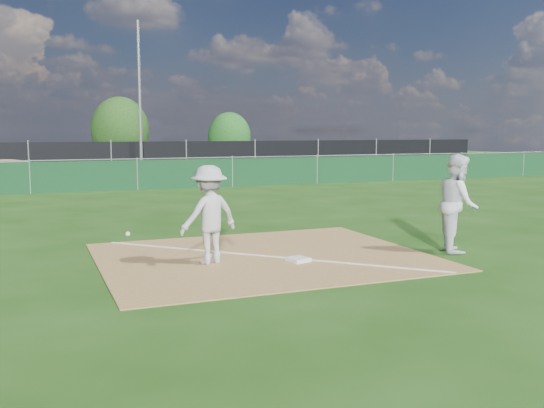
{
  "coord_description": "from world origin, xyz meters",
  "views": [
    {
      "loc": [
        -4.04,
        -9.45,
        2.36
      ],
      "look_at": [
        0.17,
        1.0,
        1.0
      ],
      "focal_mm": 40.0,
      "sensor_mm": 36.0,
      "label": 1
    }
  ],
  "objects_px": {
    "light_pole": "(140,99)",
    "tree_right": "(229,137)",
    "play_at_first": "(209,215)",
    "tree_mid": "(120,130)",
    "first_base": "(298,259)",
    "car_left": "(14,161)",
    "car_mid": "(99,159)",
    "car_right": "(188,158)",
    "runner": "(458,203)"
  },
  "relations": [
    {
      "from": "car_left",
      "to": "car_mid",
      "type": "xyz_separation_m",
      "value": [
        4.59,
        1.28,
        -0.04
      ]
    },
    {
      "from": "first_base",
      "to": "tree_right",
      "type": "height_order",
      "value": "tree_right"
    },
    {
      "from": "car_mid",
      "to": "car_right",
      "type": "height_order",
      "value": "car_right"
    },
    {
      "from": "play_at_first",
      "to": "car_left",
      "type": "xyz_separation_m",
      "value": [
        -3.61,
        25.77,
        -0.17
      ]
    },
    {
      "from": "first_base",
      "to": "tree_mid",
      "type": "height_order",
      "value": "tree_mid"
    },
    {
      "from": "first_base",
      "to": "tree_mid",
      "type": "bearing_deg",
      "value": 87.24
    },
    {
      "from": "play_at_first",
      "to": "tree_mid",
      "type": "bearing_deg",
      "value": 84.59
    },
    {
      "from": "play_at_first",
      "to": "tree_right",
      "type": "bearing_deg",
      "value": 71.42
    },
    {
      "from": "play_at_first",
      "to": "runner",
      "type": "height_order",
      "value": "runner"
    },
    {
      "from": "light_pole",
      "to": "runner",
      "type": "xyz_separation_m",
      "value": [
        2.2,
        -22.64,
        -3.04
      ]
    },
    {
      "from": "car_left",
      "to": "car_right",
      "type": "distance_m",
      "value": 9.78
    },
    {
      "from": "light_pole",
      "to": "tree_mid",
      "type": "xyz_separation_m",
      "value": [
        0.54,
        11.3,
        -1.57
      ]
    },
    {
      "from": "runner",
      "to": "tree_right",
      "type": "distance_m",
      "value": 34.21
    },
    {
      "from": "runner",
      "to": "car_right",
      "type": "relative_size",
      "value": 0.4
    },
    {
      "from": "tree_right",
      "to": "light_pole",
      "type": "bearing_deg",
      "value": -127.55
    },
    {
      "from": "runner",
      "to": "tree_right",
      "type": "bearing_deg",
      "value": 18.67
    },
    {
      "from": "light_pole",
      "to": "play_at_first",
      "type": "distance_m",
      "value": 22.28
    },
    {
      "from": "play_at_first",
      "to": "car_left",
      "type": "distance_m",
      "value": 26.02
    },
    {
      "from": "car_left",
      "to": "car_right",
      "type": "height_order",
      "value": "car_left"
    },
    {
      "from": "car_right",
      "to": "tree_mid",
      "type": "bearing_deg",
      "value": 19.32
    },
    {
      "from": "tree_right",
      "to": "car_left",
      "type": "bearing_deg",
      "value": -154.1
    },
    {
      "from": "light_pole",
      "to": "car_left",
      "type": "xyz_separation_m",
      "value": [
        -6.22,
        3.86,
        -3.28
      ]
    },
    {
      "from": "first_base",
      "to": "car_left",
      "type": "distance_m",
      "value": 26.75
    },
    {
      "from": "car_mid",
      "to": "car_right",
      "type": "distance_m",
      "value": 5.29
    },
    {
      "from": "car_right",
      "to": "play_at_first",
      "type": "bearing_deg",
      "value": 163.13
    },
    {
      "from": "car_left",
      "to": "tree_mid",
      "type": "bearing_deg",
      "value": -33.62
    },
    {
      "from": "play_at_first",
      "to": "tree_right",
      "type": "xyz_separation_m",
      "value": [
        11.06,
        32.89,
        1.03
      ]
    },
    {
      "from": "light_pole",
      "to": "tree_mid",
      "type": "relative_size",
      "value": 1.69
    },
    {
      "from": "tree_mid",
      "to": "first_base",
      "type": "bearing_deg",
      "value": -92.76
    },
    {
      "from": "play_at_first",
      "to": "car_right",
      "type": "xyz_separation_m",
      "value": [
        6.17,
        26.04,
        -0.19
      ]
    },
    {
      "from": "car_left",
      "to": "car_right",
      "type": "xyz_separation_m",
      "value": [
        9.78,
        0.27,
        -0.02
      ]
    },
    {
      "from": "car_mid",
      "to": "tree_right",
      "type": "distance_m",
      "value": 11.72
    },
    {
      "from": "first_base",
      "to": "runner",
      "type": "distance_m",
      "value": 3.43
    },
    {
      "from": "light_pole",
      "to": "car_mid",
      "type": "bearing_deg",
      "value": 107.65
    },
    {
      "from": "first_base",
      "to": "play_at_first",
      "type": "bearing_deg",
      "value": 162.74
    },
    {
      "from": "light_pole",
      "to": "tree_right",
      "type": "bearing_deg",
      "value": 52.45
    },
    {
      "from": "light_pole",
      "to": "play_at_first",
      "type": "bearing_deg",
      "value": -96.8
    },
    {
      "from": "play_at_first",
      "to": "tree_mid",
      "type": "height_order",
      "value": "tree_mid"
    },
    {
      "from": "light_pole",
      "to": "play_at_first",
      "type": "height_order",
      "value": "light_pole"
    },
    {
      "from": "runner",
      "to": "play_at_first",
      "type": "bearing_deg",
      "value": 110.54
    },
    {
      "from": "car_mid",
      "to": "car_right",
      "type": "relative_size",
      "value": 0.86
    },
    {
      "from": "car_left",
      "to": "tree_right",
      "type": "relative_size",
      "value": 1.12
    },
    {
      "from": "car_mid",
      "to": "car_right",
      "type": "xyz_separation_m",
      "value": [
        5.2,
        -1.02,
        0.02
      ]
    },
    {
      "from": "car_right",
      "to": "car_left",
      "type": "bearing_deg",
      "value": 88.02
    },
    {
      "from": "runner",
      "to": "tree_mid",
      "type": "bearing_deg",
      "value": 32.0
    },
    {
      "from": "car_mid",
      "to": "tree_mid",
      "type": "height_order",
      "value": "tree_mid"
    },
    {
      "from": "first_base",
      "to": "runner",
      "type": "bearing_deg",
      "value": -4.5
    },
    {
      "from": "first_base",
      "to": "light_pole",
      "type": "bearing_deg",
      "value": 87.21
    },
    {
      "from": "first_base",
      "to": "car_mid",
      "type": "relative_size",
      "value": 0.08
    },
    {
      "from": "light_pole",
      "to": "tree_right",
      "type": "relative_size",
      "value": 2.14
    }
  ]
}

